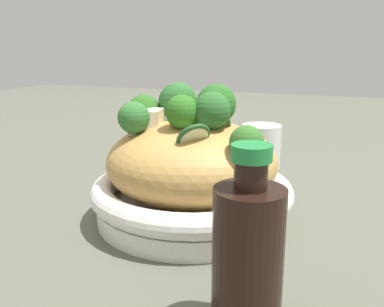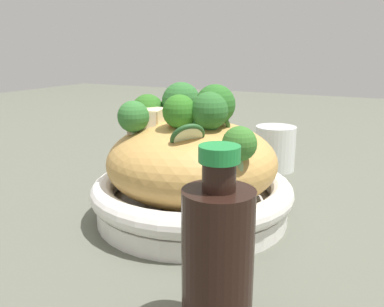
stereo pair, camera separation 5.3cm
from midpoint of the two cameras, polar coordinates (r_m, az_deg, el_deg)
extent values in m
plane|color=#535649|center=(0.55, -2.75, -8.79)|extent=(3.00, 3.00, 0.00)
cylinder|color=white|center=(0.55, -2.76, -7.66)|extent=(0.25, 0.25, 0.02)
torus|color=white|center=(0.54, -2.80, -5.03)|extent=(0.26, 0.26, 0.03)
ellipsoid|color=tan|center=(0.53, -2.85, -1.15)|extent=(0.22, 0.22, 0.11)
torus|color=gold|center=(0.53, -3.09, 2.41)|extent=(0.08, 0.08, 0.02)
torus|color=gold|center=(0.50, -0.99, 1.21)|extent=(0.07, 0.07, 0.03)
torus|color=tan|center=(0.53, 1.60, 1.69)|extent=(0.07, 0.07, 0.02)
cone|color=#9AB16E|center=(0.57, -9.24, 3.51)|extent=(0.02, 0.02, 0.01)
sphere|color=#2E6620|center=(0.56, -9.33, 5.74)|extent=(0.06, 0.06, 0.04)
cone|color=#8DAF71|center=(0.45, 4.14, -1.05)|extent=(0.02, 0.02, 0.02)
sphere|color=#346D27|center=(0.44, 4.19, 1.48)|extent=(0.04, 0.04, 0.04)
cone|color=#8EB777|center=(0.56, -4.64, 4.58)|extent=(0.02, 0.02, 0.01)
sphere|color=#2D662D|center=(0.56, -4.70, 7.12)|extent=(0.06, 0.06, 0.05)
cone|color=#99B56B|center=(0.50, 0.18, 3.65)|extent=(0.03, 0.03, 0.02)
sphere|color=#296223|center=(0.50, 0.18, 6.73)|extent=(0.06, 0.06, 0.05)
cone|color=#90B36A|center=(0.49, -4.75, 3.43)|extent=(0.02, 0.02, 0.01)
sphere|color=#2D6C1F|center=(0.49, -4.80, 5.77)|extent=(0.04, 0.04, 0.04)
cone|color=#9AB56B|center=(0.49, -0.33, 3.34)|extent=(0.02, 0.02, 0.02)
sphere|color=#2B632A|center=(0.48, -0.33, 5.94)|extent=(0.05, 0.05, 0.04)
cone|color=#93AD72|center=(0.51, -10.88, 2.29)|extent=(0.02, 0.02, 0.02)
sphere|color=#326F30|center=(0.51, -11.01, 4.86)|extent=(0.05, 0.05, 0.04)
cylinder|color=orange|center=(0.49, -4.82, 4.05)|extent=(0.03, 0.03, 0.02)
cylinder|color=orange|center=(0.54, -2.78, 5.04)|extent=(0.02, 0.03, 0.03)
cylinder|color=orange|center=(0.60, -3.61, 4.13)|extent=(0.02, 0.02, 0.01)
cylinder|color=beige|center=(0.54, -3.20, 5.07)|extent=(0.05, 0.05, 0.02)
torus|color=#2D5127|center=(0.54, -3.20, 5.07)|extent=(0.06, 0.06, 0.02)
cylinder|color=beige|center=(0.46, -3.11, 2.23)|extent=(0.04, 0.04, 0.03)
torus|color=#245025|center=(0.46, -3.11, 2.23)|extent=(0.05, 0.05, 0.04)
cylinder|color=beige|center=(0.51, 0.34, 4.42)|extent=(0.03, 0.03, 0.03)
torus|color=#275622|center=(0.51, 0.34, 4.42)|extent=(0.04, 0.03, 0.03)
cylinder|color=beige|center=(0.50, -1.25, 4.24)|extent=(0.04, 0.04, 0.02)
torus|color=#235A29|center=(0.50, -1.25, 4.24)|extent=(0.05, 0.05, 0.02)
cube|color=beige|center=(0.52, -9.82, 3.94)|extent=(0.05, 0.05, 0.03)
cube|color=beige|center=(0.53, -8.86, 4.47)|extent=(0.04, 0.04, 0.03)
cylinder|color=black|center=(0.33, 2.98, -14.80)|extent=(0.06, 0.06, 0.12)
cylinder|color=black|center=(0.30, 3.15, -3.02)|extent=(0.02, 0.02, 0.02)
cylinder|color=#1E7F38|center=(0.29, 3.20, 0.06)|extent=(0.03, 0.03, 0.01)
cylinder|color=silver|center=(0.77, 7.58, 0.96)|extent=(0.07, 0.07, 0.08)
camera|label=1|loc=(0.03, -92.86, -0.75)|focal=38.69mm
camera|label=2|loc=(0.03, 87.14, 0.75)|focal=38.69mm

